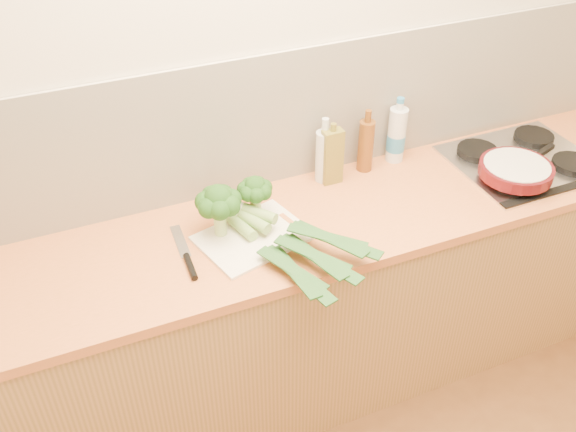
% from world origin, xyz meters
% --- Properties ---
extents(room_shell, '(3.50, 3.50, 3.50)m').
position_xyz_m(room_shell, '(0.00, 1.49, 1.17)').
color(room_shell, beige).
rests_on(room_shell, ground).
extents(counter, '(3.20, 0.62, 0.90)m').
position_xyz_m(counter, '(0.00, 1.20, 0.45)').
color(counter, '#A67745').
rests_on(counter, ground).
extents(gas_hob, '(0.58, 0.50, 0.04)m').
position_xyz_m(gas_hob, '(1.02, 1.20, 0.91)').
color(gas_hob, silver).
rests_on(gas_hob, counter).
extents(chopping_board, '(0.43, 0.36, 0.01)m').
position_xyz_m(chopping_board, '(-0.20, 1.17, 0.91)').
color(chopping_board, white).
rests_on(chopping_board, counter).
extents(broccoli_left, '(0.16, 0.16, 0.20)m').
position_xyz_m(broccoli_left, '(-0.30, 1.23, 1.05)').
color(broccoli_left, '#A5C573').
rests_on(broccoli_left, chopping_board).
extents(broccoli_right, '(0.13, 0.13, 0.17)m').
position_xyz_m(broccoli_right, '(-0.15, 1.28, 1.03)').
color(broccoli_right, '#A5C573').
rests_on(broccoli_right, chopping_board).
extents(leek_front, '(0.23, 0.69, 0.04)m').
position_xyz_m(leek_front, '(-0.22, 1.15, 0.93)').
color(leek_front, white).
rests_on(leek_front, chopping_board).
extents(leek_mid, '(0.31, 0.60, 0.04)m').
position_xyz_m(leek_mid, '(-0.15, 1.12, 0.95)').
color(leek_mid, white).
rests_on(leek_mid, chopping_board).
extents(leek_back, '(0.42, 0.54, 0.04)m').
position_xyz_m(leek_back, '(-0.11, 1.15, 0.97)').
color(leek_back, white).
rests_on(leek_back, chopping_board).
extents(chefs_knife, '(0.04, 0.31, 0.02)m').
position_xyz_m(chefs_knife, '(-0.45, 1.14, 0.91)').
color(chefs_knife, silver).
rests_on(chefs_knife, counter).
extents(skillet, '(0.41, 0.29, 0.05)m').
position_xyz_m(skillet, '(0.88, 1.10, 0.96)').
color(skillet, '#4A0C11').
rests_on(skillet, gas_hob).
extents(oil_tin, '(0.08, 0.05, 0.26)m').
position_xyz_m(oil_tin, '(0.21, 1.39, 1.02)').
color(oil_tin, olive).
rests_on(oil_tin, counter).
extents(glass_bottle, '(0.07, 0.07, 0.28)m').
position_xyz_m(glass_bottle, '(0.19, 1.42, 1.01)').
color(glass_bottle, silver).
rests_on(glass_bottle, counter).
extents(amber_bottle, '(0.06, 0.06, 0.27)m').
position_xyz_m(amber_bottle, '(0.38, 1.42, 1.02)').
color(amber_bottle, brown).
rests_on(amber_bottle, counter).
extents(water_bottle, '(0.08, 0.08, 0.27)m').
position_xyz_m(water_bottle, '(0.53, 1.44, 1.01)').
color(water_bottle, silver).
rests_on(water_bottle, counter).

